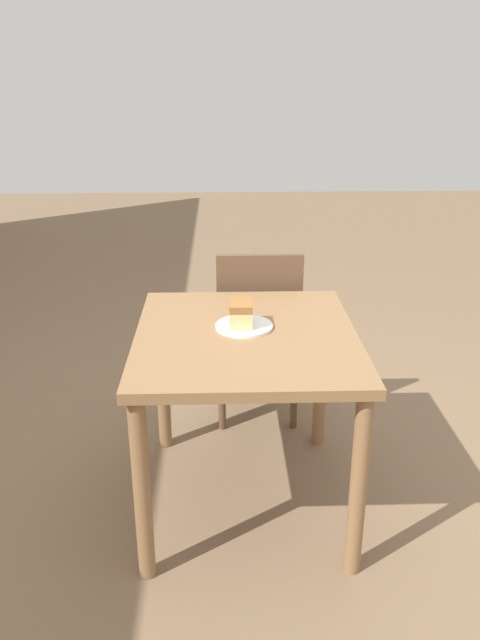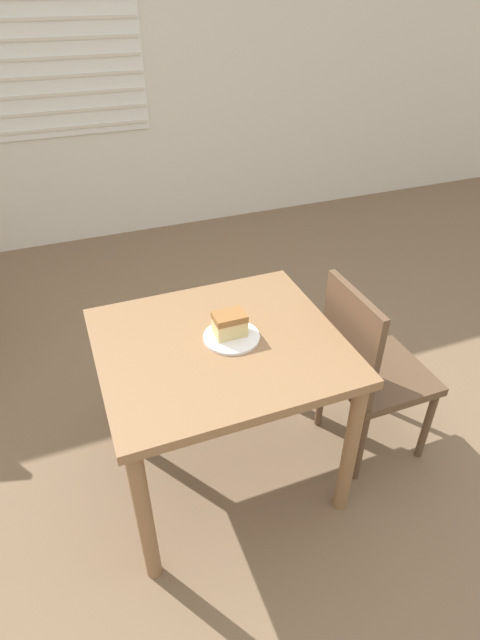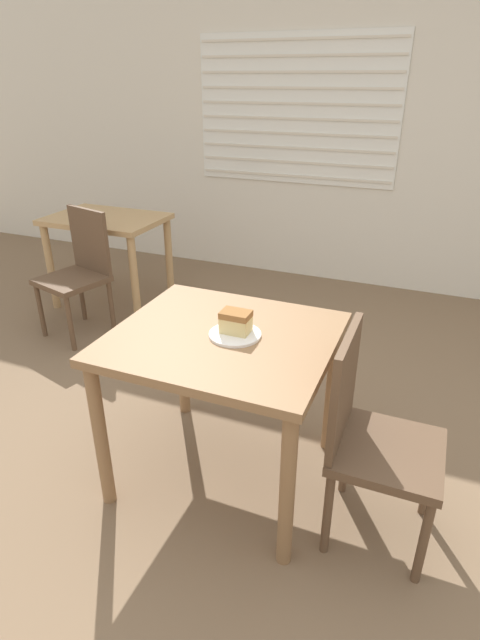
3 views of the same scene
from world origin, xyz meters
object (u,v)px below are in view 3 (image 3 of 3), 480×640
Objects in this scene: plate at (235,334)px; cake_slice at (236,322)px; chair_far_corner at (79,269)px; chair_near_window at (371,435)px; dining_table_far at (107,233)px; dining_table_near at (224,357)px.

plate is 0.06m from cake_slice.
chair_far_corner is at bearing 149.04° from plate.
chair_far_corner is (-2.25, 1.07, 0.00)m from chair_near_window.
chair_near_window reaches higher than plate.
dining_table_far is 7.27× the size of cake_slice.
cake_slice is at bearing 21.15° from dining_table_near.
dining_table_far is 4.05× the size of plate.
dining_table_near is at bearing -16.62° from chair_far_corner.
chair_far_corner is 7.36× the size of cake_slice.
cake_slice is at bearing 80.35° from chair_near_window.
plate is (1.64, -0.98, 0.28)m from chair_far_corner.
dining_table_near reaches higher than dining_table_far.
dining_table_far is at bearing 139.65° from cake_slice.
chair_far_corner is at bearing 148.06° from dining_table_near.
plate is 1.79× the size of cake_slice.
plate is at bearing -15.64° from chair_far_corner.
plate is at bearing 6.31° from dining_table_near.
cake_slice reaches higher than plate.
chair_far_corner reaches higher than plate.
dining_table_near is 2.26m from dining_table_far.
dining_table_near is at bearing -173.69° from plate.
plate is (-0.61, 0.09, 0.28)m from chair_near_window.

